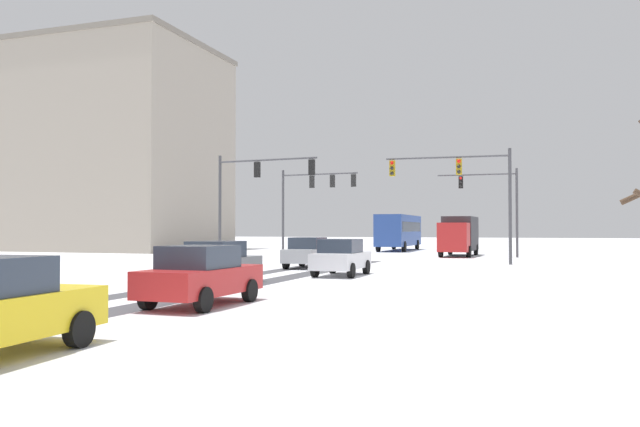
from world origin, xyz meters
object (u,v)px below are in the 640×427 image
at_px(car_silver_lead, 308,253).
at_px(office_building_far_left_block, 109,150).
at_px(bus_oncoming, 399,230).
at_px(traffic_signal_near_right, 465,182).
at_px(traffic_signal_far_right, 495,197).
at_px(traffic_signal_far_left, 312,192).
at_px(car_white_second, 341,257).
at_px(car_red_fourth, 201,275).
at_px(traffic_signal_near_left, 253,185).
at_px(box_truck_delivery, 459,235).
at_px(car_grey_third, 217,263).

height_order(car_silver_lead, office_building_far_left_block, office_building_far_left_block).
bearing_deg(office_building_far_left_block, bus_oncoming, 14.31).
distance_m(traffic_signal_near_right, bus_oncoming, 25.84).
relative_size(traffic_signal_far_right, traffic_signal_far_left, 1.00).
xyz_separation_m(car_white_second, bus_oncoming, (-4.40, 33.25, 1.18)).
xyz_separation_m(car_white_second, car_red_fourth, (-0.34, -11.73, 0.00)).
xyz_separation_m(traffic_signal_near_left, office_building_far_left_block, (-24.79, 18.98, 5.35)).
height_order(car_silver_lead, box_truck_delivery, box_truck_delivery).
distance_m(traffic_signal_far_left, office_building_far_left_block, 27.01).
xyz_separation_m(traffic_signal_near_right, traffic_signal_far_left, (-11.93, 8.02, 0.11)).
xyz_separation_m(traffic_signal_near_right, bus_oncoming, (-8.81, 24.15, -2.69)).
bearing_deg(car_red_fourth, car_silver_lead, 100.13).
relative_size(traffic_signal_far_left, car_white_second, 1.58).
bearing_deg(traffic_signal_near_right, box_truck_delivery, 98.06).
bearing_deg(traffic_signal_far_right, bus_oncoming, 128.73).
bearing_deg(car_red_fourth, traffic_signal_near_right, 77.14).
relative_size(car_white_second, bus_oncoming, 0.37).
distance_m(traffic_signal_far_right, office_building_far_left_block, 38.42).
bearing_deg(traffic_signal_near_left, car_grey_third, -70.13).
bearing_deg(traffic_signal_near_right, car_red_fourth, -102.86).
height_order(traffic_signal_near_left, car_silver_lead, traffic_signal_near_left).
relative_size(traffic_signal_near_left, car_grey_third, 1.58).
height_order(car_red_fourth, box_truck_delivery, box_truck_delivery).
height_order(car_red_fourth, office_building_far_left_block, office_building_far_left_block).
bearing_deg(office_building_far_left_block, car_grey_third, -47.39).
distance_m(traffic_signal_far_right, car_silver_lead, 18.90).
bearing_deg(traffic_signal_near_right, traffic_signal_near_left, -170.66).
bearing_deg(bus_oncoming, car_white_second, -82.46).
distance_m(car_red_fourth, box_truck_delivery, 34.26).
height_order(traffic_signal_far_right, car_grey_third, traffic_signal_far_right).
bearing_deg(car_silver_lead, car_grey_third, -88.02).
bearing_deg(traffic_signal_far_right, car_grey_third, -106.68).
distance_m(traffic_signal_near_left, car_silver_lead, 6.29).
bearing_deg(traffic_signal_near_left, traffic_signal_far_right, 47.53).
distance_m(car_red_fourth, bus_oncoming, 45.18).
relative_size(traffic_signal_far_left, car_red_fourth, 1.57).
xyz_separation_m(traffic_signal_near_left, bus_oncoming, (3.26, 26.13, -2.67)).
xyz_separation_m(traffic_signal_near_right, car_grey_third, (-7.33, -15.12, -3.86)).
distance_m(traffic_signal_near_left, car_red_fourth, 20.58).
height_order(bus_oncoming, office_building_far_left_block, office_building_far_left_block).
bearing_deg(office_building_far_left_block, traffic_signal_near_left, -37.44).
bearing_deg(traffic_signal_far_left, car_white_second, -66.31).
bearing_deg(traffic_signal_near_right, office_building_far_left_block, 155.25).
bearing_deg(car_white_second, traffic_signal_near_left, 137.08).
bearing_deg(bus_oncoming, office_building_far_left_block, -165.69).
distance_m(traffic_signal_far_left, box_truck_delivery, 11.78).
bearing_deg(office_building_far_left_block, box_truck_delivery, -6.04).
distance_m(traffic_signal_near_left, car_white_second, 11.14).
bearing_deg(car_silver_lead, car_white_second, -55.35).
height_order(traffic_signal_near_left, box_truck_delivery, traffic_signal_near_left).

